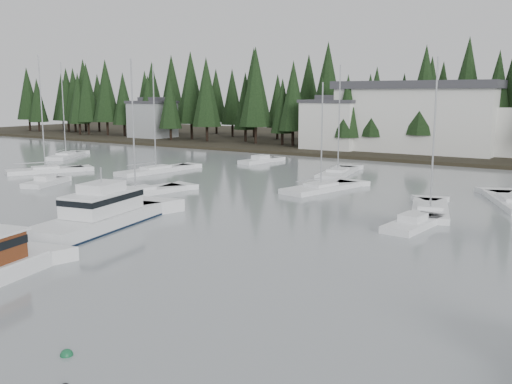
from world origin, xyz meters
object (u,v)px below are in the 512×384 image
Objects in this scene: harbor_inn at (431,118)px; sailboat_10 at (136,195)px; sailboat_4 at (338,174)px; sailboat_9 at (156,172)px; sailboat_11 at (321,190)px; runabout_3 at (260,162)px; house_west at (333,123)px; sailboat_0 at (430,212)px; runabout_0 at (45,184)px; cabin_cruiser_center at (100,217)px; sailboat_8 at (66,157)px; runabout_1 at (413,226)px; sailboat_5 at (46,172)px; house_far_west at (152,118)px.

harbor_inn is 2.24× the size of sailboat_10.
sailboat_4 reaches higher than harbor_inn.
sailboat_9 reaches higher than sailboat_10.
sailboat_11 is 23.89m from runabout_3.
house_west is 0.86× the size of sailboat_11.
sailboat_9 is (-22.21, -37.99, -5.71)m from harbor_inn.
runabout_0 is (-38.22, -7.68, 0.06)m from sailboat_0.
cabin_cruiser_center is 0.83× the size of sailboat_8.
runabout_1 is (16.01, -21.76, 0.07)m from sailboat_4.
sailboat_9 is 37.48m from runabout_1.
house_far_west is at bearing 55.79° from sailboat_5.
sailboat_9 reaches higher than sailboat_11.
runabout_3 is (-17.51, 16.25, 0.08)m from sailboat_11.
harbor_inn is 2.03× the size of sailboat_5.
harbor_inn reaches higher than runabout_3.
sailboat_4 is at bearing -63.16° from runabout_0.
sailboat_9 is at bearing -28.51° from sailboat_5.
house_west reaches higher than runabout_3.
house_west is at bearing 37.23° from sailboat_11.
sailboat_8 is (-39.46, 28.71, -0.67)m from cabin_cruiser_center.
runabout_1 is 40.59m from runabout_3.
sailboat_5 is 34.67m from sailboat_11.
sailboat_0 is (18.41, 17.97, -0.68)m from cabin_cruiser_center.
sailboat_10 is 2.20× the size of runabout_0.
sailboat_9 is 1.87× the size of runabout_3.
sailboat_0 is 1.77× the size of runabout_3.
cabin_cruiser_center is 0.94× the size of sailboat_0.
sailboat_4 is 32.78m from runabout_0.
sailboat_4 is (-2.60, -27.91, -5.71)m from harbor_inn.
sailboat_0 reaches higher than runabout_0.
cabin_cruiser_center is 1.89× the size of runabout_1.
sailboat_0 is at bearing -130.09° from sailboat_8.
sailboat_0 is 13.33m from sailboat_11.
cabin_cruiser_center is at bearing 178.59° from sailboat_11.
harbor_inn is at bearing -2.35° from sailboat_10.
cabin_cruiser_center is at bearing -95.02° from harbor_inn.
sailboat_5 is 46.97m from runabout_1.
runabout_0 is (-25.25, -51.62, -5.64)m from harbor_inn.
cabin_cruiser_center is at bearing 128.96° from runabout_1.
harbor_inn is 56.71m from sailboat_5.
sailboat_0 is 58.86m from sailboat_8.
sailboat_4 is 15.21m from runabout_3.
sailboat_0 reaches higher than sailboat_11.
sailboat_11 is (22.87, -0.87, -0.02)m from sailboat_9.
sailboat_11 is (6.09, 23.04, -0.70)m from cabin_cruiser_center.
sailboat_9 is (-16.78, 23.91, -0.68)m from cabin_cruiser_center.
sailboat_4 reaches higher than sailboat_10.
sailboat_4 is 0.91× the size of sailboat_5.
sailboat_10 is at bearing 88.85° from sailboat_0.
harbor_inn reaches higher than house_west.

